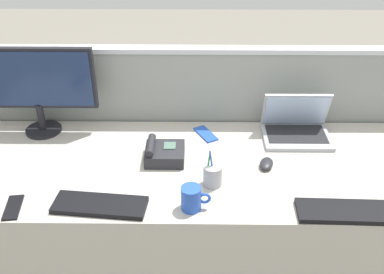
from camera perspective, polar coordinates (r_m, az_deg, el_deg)
name	(u,v)px	position (r m, az deg, el deg)	size (l,w,h in m)	color
ground_plane	(192,272)	(2.57, -0.01, -16.73)	(10.00, 10.00, 0.00)	slate
desk	(192,223)	(2.31, -0.01, -10.82)	(2.20, 0.79, 0.72)	#ADA89E
cubicle_divider	(193,142)	(2.53, 0.09, -0.66)	(2.45, 0.08, 1.13)	gray
desktop_monitor	(35,83)	(2.35, -19.28, 6.46)	(0.60, 0.18, 0.45)	black
laptop	(296,126)	(2.33, 13.04, 1.37)	(0.33, 0.25, 0.22)	#9EA0A8
desk_phone	(164,153)	(2.11, -3.62, -2.04)	(0.18, 0.17, 0.10)	#232328
keyboard_main	(100,205)	(1.88, -11.59, -8.44)	(0.38, 0.13, 0.02)	black
keyboard_spare	(346,212)	(1.91, 18.98, -8.93)	(0.39, 0.13, 0.02)	black
computer_mouse_right_hand	(266,164)	(2.09, 9.40, -3.36)	(0.06, 0.10, 0.03)	#232328
pen_cup	(213,175)	(1.94, 2.62, -4.86)	(0.08, 0.08, 0.18)	#99999E
cell_phone_black_slab	(13,207)	(1.98, -21.71, -8.29)	(0.06, 0.15, 0.01)	black
cell_phone_blue_case	(206,134)	(2.30, 1.74, 0.38)	(0.06, 0.16, 0.01)	blue
coffee_mug	(192,198)	(1.81, -0.01, -7.76)	(0.12, 0.08, 0.10)	blue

